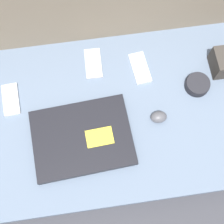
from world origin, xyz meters
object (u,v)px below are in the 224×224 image
object	(u,v)px
phone_silver	(11,99)
phone_black	(140,68)
computer_mouse	(159,117)
speaker_puck	(197,85)
phone_small	(93,63)
laptop	(82,138)

from	to	relation	value
phone_silver	phone_black	bearing A→B (deg)	3.01
computer_mouse	phone_black	size ratio (longest dim) A/B	0.44
phone_silver	computer_mouse	bearing A→B (deg)	-19.53
phone_black	speaker_puck	bearing A→B (deg)	-33.37
phone_black	phone_small	size ratio (longest dim) A/B	1.06
speaker_puck	phone_black	xyz separation A→B (m)	(-0.19, 0.10, -0.01)
laptop	phone_small	bearing A→B (deg)	72.19
speaker_puck	phone_black	bearing A→B (deg)	152.79
computer_mouse	phone_black	bearing A→B (deg)	98.85
computer_mouse	phone_small	distance (m)	0.31
laptop	phone_black	xyz separation A→B (m)	(0.24, 0.23, -0.01)
speaker_puck	phone_black	world-z (taller)	speaker_puck
computer_mouse	speaker_puck	size ratio (longest dim) A/B	0.64
speaker_puck	phone_silver	bearing A→B (deg)	176.50
phone_black	phone_small	world-z (taller)	phone_black
computer_mouse	speaker_puck	distance (m)	0.19
phone_silver	laptop	bearing A→B (deg)	-40.71
speaker_puck	phone_silver	distance (m)	0.67
laptop	phone_small	xyz separation A→B (m)	(0.07, 0.28, -0.01)
speaker_puck	phone_silver	world-z (taller)	speaker_puck
computer_mouse	phone_silver	bearing A→B (deg)	164.63
laptop	phone_silver	xyz separation A→B (m)	(-0.24, 0.18, -0.01)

